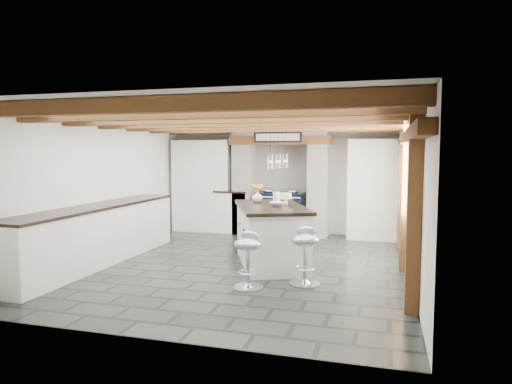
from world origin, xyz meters
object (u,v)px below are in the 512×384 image
(range_cooker, at_px, (281,213))
(bar_stool_near, at_px, (305,249))
(kitchen_island, at_px, (271,234))
(bar_stool_far, at_px, (248,253))

(range_cooker, distance_m, bar_stool_near, 3.71)
(kitchen_island, xyz_separation_m, bar_stool_near, (0.71, -0.99, 0.01))
(range_cooker, relative_size, kitchen_island, 0.48)
(bar_stool_near, height_order, bar_stool_far, bar_stool_near)
(bar_stool_near, bearing_deg, bar_stool_far, -151.34)
(range_cooker, xyz_separation_m, bar_stool_far, (0.45, -3.90, -0.01))
(kitchen_island, height_order, bar_stool_far, kitchen_island)
(kitchen_island, bearing_deg, range_cooker, 76.16)
(range_cooker, relative_size, bar_stool_near, 1.30)
(range_cooker, xyz_separation_m, kitchen_island, (0.42, -2.54, 0.01))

